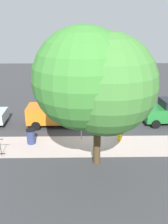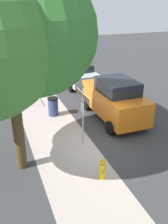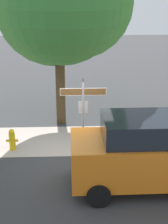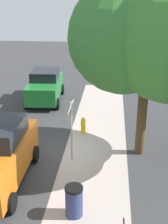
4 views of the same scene
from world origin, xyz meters
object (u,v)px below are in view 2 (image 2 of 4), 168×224
at_px(street_sign, 83,105).
at_px(car_silver, 76,73).
at_px(car_orange, 115,99).
at_px(trash_bin, 53,106).
at_px(fire_hydrant, 102,169).

xyz_separation_m(street_sign, car_silver, (7.85, -2.35, -0.97)).
distance_m(car_orange, trash_bin, 3.24).
distance_m(fire_hydrant, trash_bin, 5.68).
relative_size(car_orange, trash_bin, 4.46).
bearing_deg(street_sign, trash_bin, 8.92).
bearing_deg(car_silver, trash_bin, 145.93).
bearing_deg(car_silver, street_sign, 160.63).
distance_m(street_sign, fire_hydrant, 2.86).
bearing_deg(fire_hydrant, car_silver, -13.83).
bearing_deg(fire_hydrant, trash_bin, 3.03).
relative_size(street_sign, trash_bin, 2.67).
height_order(street_sign, car_orange, street_sign).
relative_size(car_orange, fire_hydrant, 5.61).
bearing_deg(car_orange, fire_hydrant, 148.57).
distance_m(car_silver, fire_hydrant, 10.66).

